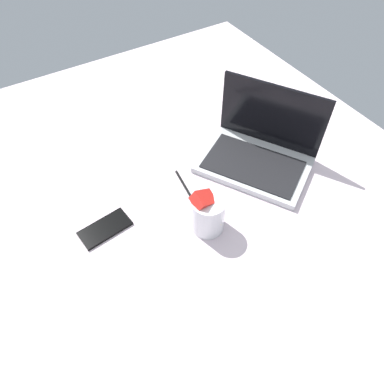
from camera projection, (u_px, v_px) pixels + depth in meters
The scene contains 5 objects.
bed_mattress at pixel (207, 221), 112.35cm from camera, with size 180.00×140.00×18.00cm, color silver.
laptop at pixel (259, 150), 113.34cm from camera, with size 40.14×36.74×23.00cm.
snack_cup at pixel (208, 213), 95.80cm from camera, with size 9.00×9.00×14.16cm.
cell_phone at pixel (105, 228), 99.38cm from camera, with size 6.80×14.00×0.80cm, color black.
charger_cable at pixel (187, 190), 108.27cm from camera, with size 17.00×0.60×0.60cm, color black.
Camera 1 is at (53.00, -37.83, 101.12)cm, focal length 34.01 mm.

